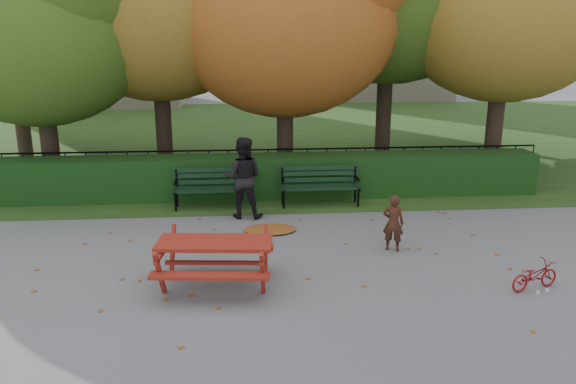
{
  "coord_description": "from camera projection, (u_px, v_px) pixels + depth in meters",
  "views": [
    {
      "loc": [
        -0.67,
        -8.64,
        3.68
      ],
      "look_at": [
        0.16,
        1.18,
        1.0
      ],
      "focal_mm": 35.0,
      "sensor_mm": 36.0,
      "label": 1
    }
  ],
  "objects": [
    {
      "name": "child",
      "position": [
        393.0,
        223.0,
        10.03
      ],
      "size": [
        0.44,
        0.37,
        1.03
      ],
      "primitive_type": "imported",
      "rotation": [
        0.0,
        0.0,
        2.76
      ],
      "color": "#3A1D12",
      "rests_on": "ground"
    },
    {
      "name": "hedge",
      "position": [
        270.0,
        176.0,
        13.53
      ],
      "size": [
        13.0,
        0.9,
        1.0
      ],
      "primitive_type": "cube",
      "color": "black",
      "rests_on": "ground"
    },
    {
      "name": "bicycle",
      "position": [
        535.0,
        275.0,
        8.51
      ],
      "size": [
        0.91,
        0.54,
        0.45
      ],
      "primitive_type": "imported",
      "rotation": [
        0.0,
        0.0,
        1.88
      ],
      "color": "maroon",
      "rests_on": "ground"
    },
    {
      "name": "iron_fence",
      "position": [
        268.0,
        167.0,
        14.29
      ],
      "size": [
        14.0,
        0.04,
        1.02
      ],
      "color": "black",
      "rests_on": "ground"
    },
    {
      "name": "leaf_pile",
      "position": [
        270.0,
        229.0,
        11.16
      ],
      "size": [
        1.14,
        0.88,
        0.07
      ],
      "primitive_type": "ellipsoid",
      "rotation": [
        0.0,
        0.0,
        -0.16
      ],
      "color": "maroon",
      "rests_on": "ground"
    },
    {
      "name": "grass_strip",
      "position": [
        258.0,
        133.0,
        22.79
      ],
      "size": [
        90.0,
        90.0,
        0.0
      ],
      "primitive_type": "plane",
      "color": "#213E17",
      "rests_on": "ground"
    },
    {
      "name": "ground",
      "position": [
        284.0,
        269.0,
        9.33
      ],
      "size": [
        90.0,
        90.0,
        0.0
      ],
      "primitive_type": "plane",
      "color": "slate",
      "rests_on": "ground"
    },
    {
      "name": "bench_right",
      "position": [
        320.0,
        183.0,
        12.84
      ],
      "size": [
        1.8,
        0.57,
        0.88
      ],
      "color": "black",
      "rests_on": "ground"
    },
    {
      "name": "bench_left",
      "position": [
        214.0,
        185.0,
        12.65
      ],
      "size": [
        1.8,
        0.57,
        0.88
      ],
      "color": "black",
      "rests_on": "ground"
    },
    {
      "name": "building_right",
      "position": [
        376.0,
        2.0,
        35.33
      ],
      "size": [
        9.0,
        6.0,
        12.0
      ],
      "primitive_type": "cube",
      "color": "#C0B296",
      "rests_on": "ground"
    },
    {
      "name": "adult",
      "position": [
        243.0,
        178.0,
        11.84
      ],
      "size": [
        0.94,
        0.79,
        1.73
      ],
      "primitive_type": "imported",
      "rotation": [
        0.0,
        0.0,
        2.97
      ],
      "color": "black",
      "rests_on": "ground"
    },
    {
      "name": "tree_a",
      "position": [
        44.0,
        3.0,
        13.09
      ],
      "size": [
        5.88,
        5.6,
        7.48
      ],
      "color": "black",
      "rests_on": "ground"
    },
    {
      "name": "picnic_table",
      "position": [
        215.0,
        251.0,
        8.53
      ],
      "size": [
        1.86,
        1.56,
        0.84
      ],
      "rotation": [
        0.0,
        0.0,
        -0.1
      ],
      "color": "maroon",
      "rests_on": "ground"
    },
    {
      "name": "leaf_scatter",
      "position": [
        283.0,
        261.0,
        9.62
      ],
      "size": [
        9.0,
        5.7,
        0.01
      ],
      "primitive_type": null,
      "color": "maroon",
      "rests_on": "ground"
    }
  ]
}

